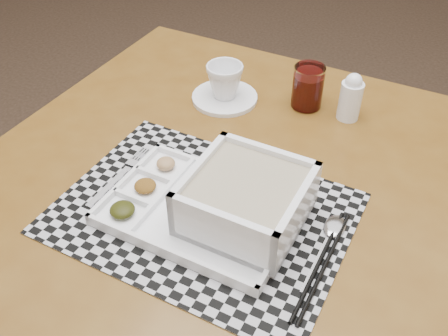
{
  "coord_description": "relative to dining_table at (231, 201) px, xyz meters",
  "views": [
    {
      "loc": [
        0.78,
        -1.55,
        1.34
      ],
      "look_at": [
        0.51,
        -0.96,
        0.79
      ],
      "focal_mm": 40.0,
      "sensor_mm": 36.0,
      "label": 1
    }
  ],
  "objects": [
    {
      "name": "spoon",
      "position": [
        0.22,
        -0.07,
        0.08
      ],
      "size": [
        0.04,
        0.18,
        0.01
      ],
      "color": "silver",
      "rests_on": "placemat"
    },
    {
      "name": "cup",
      "position": [
        -0.12,
        0.23,
        0.12
      ],
      "size": [
        0.11,
        0.11,
        0.08
      ],
      "primitive_type": "imported",
      "rotation": [
        0.0,
        0.0,
        0.41
      ],
      "color": "white",
      "rests_on": "saucer"
    },
    {
      "name": "fork",
      "position": [
        -0.19,
        -0.09,
        0.08
      ],
      "size": [
        0.03,
        0.19,
        0.0
      ],
      "color": "silver",
      "rests_on": "placemat"
    },
    {
      "name": "dining_table",
      "position": [
        0.0,
        0.0,
        0.0
      ],
      "size": [
        1.0,
        1.0,
        0.72
      ],
      "color": "#5A3610",
      "rests_on": "ground"
    },
    {
      "name": "juice_glass",
      "position": [
        0.06,
        0.28,
        0.12
      ],
      "size": [
        0.07,
        0.07,
        0.1
      ],
      "color": "white",
      "rests_on": "dining_table"
    },
    {
      "name": "floor",
      "position": [
        -0.49,
        0.89,
        -0.64
      ],
      "size": [
        5.0,
        5.0,
        0.0
      ],
      "primitive_type": "plane",
      "color": "black",
      "rests_on": "ground"
    },
    {
      "name": "serving_tray",
      "position": [
        0.05,
        -0.11,
        0.12
      ],
      "size": [
        0.34,
        0.23,
        0.1
      ],
      "color": "white",
      "rests_on": "placemat"
    },
    {
      "name": "chopsticks",
      "position": [
        0.22,
        -0.14,
        0.08
      ],
      "size": [
        0.03,
        0.24,
        0.01
      ],
      "color": "black",
      "rests_on": "placemat"
    },
    {
      "name": "placemat",
      "position": [
        -0.0,
        -0.12,
        0.08
      ],
      "size": [
        0.51,
        0.39,
        0.0
      ],
      "primitive_type": "cube",
      "rotation": [
        0.0,
        0.0,
        -0.05
      ],
      "color": "#ACACB4",
      "rests_on": "dining_table"
    },
    {
      "name": "saucer",
      "position": [
        -0.12,
        0.23,
        0.08
      ],
      "size": [
        0.15,
        0.15,
        0.01
      ],
      "primitive_type": "cylinder",
      "color": "white",
      "rests_on": "dining_table"
    },
    {
      "name": "creamer_bottle",
      "position": [
        0.15,
        0.28,
        0.13
      ],
      "size": [
        0.05,
        0.05,
        0.11
      ],
      "color": "white",
      "rests_on": "dining_table"
    }
  ]
}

